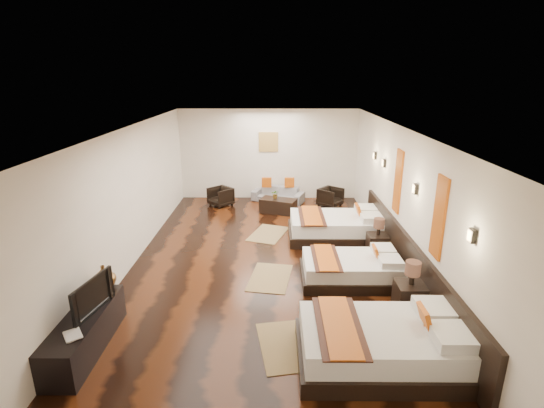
{
  "coord_description": "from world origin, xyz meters",
  "views": [
    {
      "loc": [
        0.21,
        -7.81,
        3.81
      ],
      "look_at": [
        0.14,
        0.63,
        1.1
      ],
      "focal_mm": 26.93,
      "sensor_mm": 36.0,
      "label": 1
    }
  ],
  "objects_px": {
    "tv_console": "(85,333)",
    "figurine": "(104,277)",
    "armchair_left": "(221,197)",
    "bed_near": "(384,344)",
    "nightstand_a": "(410,295)",
    "table_plant": "(275,194)",
    "tv": "(88,295)",
    "bed_mid": "(352,269)",
    "sofa": "(278,194)",
    "nightstand_b": "(377,242)",
    "bed_far": "(337,227)",
    "coffee_table": "(278,206)",
    "book": "(64,338)",
    "armchair_right": "(331,197)"
  },
  "relations": [
    {
      "from": "bed_near",
      "to": "book",
      "type": "xyz_separation_m",
      "value": [
        -4.2,
        -0.27,
        0.26
      ]
    },
    {
      "from": "table_plant",
      "to": "nightstand_a",
      "type": "bearing_deg",
      "value": -66.79
    },
    {
      "from": "bed_mid",
      "to": "sofa",
      "type": "distance_m",
      "value": 5.28
    },
    {
      "from": "bed_near",
      "to": "nightstand_b",
      "type": "xyz_separation_m",
      "value": [
        0.75,
        3.51,
        0.0
      ]
    },
    {
      "from": "tv_console",
      "to": "sofa",
      "type": "relative_size",
      "value": 1.14
    },
    {
      "from": "nightstand_a",
      "to": "figurine",
      "type": "distance_m",
      "value": 4.97
    },
    {
      "from": "figurine",
      "to": "armchair_left",
      "type": "xyz_separation_m",
      "value": [
        1.07,
        5.95,
        -0.46
      ]
    },
    {
      "from": "nightstand_a",
      "to": "armchair_right",
      "type": "xyz_separation_m",
      "value": [
        -0.58,
        5.71,
        -0.04
      ]
    },
    {
      "from": "nightstand_b",
      "to": "tv",
      "type": "bearing_deg",
      "value": -147.46
    },
    {
      "from": "nightstand_a",
      "to": "table_plant",
      "type": "distance_m",
      "value": 5.65
    },
    {
      "from": "bed_far",
      "to": "nightstand_b",
      "type": "height_order",
      "value": "bed_far"
    },
    {
      "from": "bed_near",
      "to": "book",
      "type": "distance_m",
      "value": 4.22
    },
    {
      "from": "book",
      "to": "coffee_table",
      "type": "xyz_separation_m",
      "value": [
        2.8,
        6.66,
        -0.36
      ]
    },
    {
      "from": "sofa",
      "to": "armchair_left",
      "type": "distance_m",
      "value": 1.78
    },
    {
      "from": "nightstand_b",
      "to": "sofa",
      "type": "xyz_separation_m",
      "value": [
        -2.15,
        3.93,
        -0.07
      ]
    },
    {
      "from": "nightstand_a",
      "to": "coffee_table",
      "type": "relative_size",
      "value": 0.92
    },
    {
      "from": "sofa",
      "to": "bed_mid",
      "type": "bearing_deg",
      "value": -54.26
    },
    {
      "from": "nightstand_b",
      "to": "sofa",
      "type": "height_order",
      "value": "nightstand_b"
    },
    {
      "from": "tv",
      "to": "figurine",
      "type": "relative_size",
      "value": 2.35
    },
    {
      "from": "tv",
      "to": "bed_mid",
      "type": "bearing_deg",
      "value": -52.71
    },
    {
      "from": "nightstand_b",
      "to": "sofa",
      "type": "bearing_deg",
      "value": 118.65
    },
    {
      "from": "armchair_left",
      "to": "table_plant",
      "type": "bearing_deg",
      "value": 26.84
    },
    {
      "from": "bed_far",
      "to": "bed_near",
      "type": "bearing_deg",
      "value": -89.99
    },
    {
      "from": "table_plant",
      "to": "tv",
      "type": "bearing_deg",
      "value": -113.74
    },
    {
      "from": "bed_near",
      "to": "bed_mid",
      "type": "distance_m",
      "value": 2.34
    },
    {
      "from": "bed_far",
      "to": "coffee_table",
      "type": "height_order",
      "value": "bed_far"
    },
    {
      "from": "sofa",
      "to": "table_plant",
      "type": "height_order",
      "value": "table_plant"
    },
    {
      "from": "bed_mid",
      "to": "sofa",
      "type": "relative_size",
      "value": 1.2
    },
    {
      "from": "bed_mid",
      "to": "armchair_right",
      "type": "xyz_separation_m",
      "value": [
        0.17,
        4.63,
        0.04
      ]
    },
    {
      "from": "tv_console",
      "to": "table_plant",
      "type": "xyz_separation_m",
      "value": [
        2.72,
        6.2,
        0.25
      ]
    },
    {
      "from": "nightstand_a",
      "to": "nightstand_b",
      "type": "xyz_separation_m",
      "value": [
        0.0,
        2.24,
        -0.02
      ]
    },
    {
      "from": "bed_near",
      "to": "nightstand_a",
      "type": "bearing_deg",
      "value": 59.43
    },
    {
      "from": "bed_near",
      "to": "table_plant",
      "type": "bearing_deg",
      "value": 102.91
    },
    {
      "from": "nightstand_b",
      "to": "coffee_table",
      "type": "bearing_deg",
      "value": 126.7
    },
    {
      "from": "nightstand_a",
      "to": "table_plant",
      "type": "bearing_deg",
      "value": 113.21
    },
    {
      "from": "book",
      "to": "table_plant",
      "type": "height_order",
      "value": "table_plant"
    },
    {
      "from": "tv_console",
      "to": "figurine",
      "type": "relative_size",
      "value": 4.72
    },
    {
      "from": "armchair_left",
      "to": "figurine",
      "type": "bearing_deg",
      "value": -54.75
    },
    {
      "from": "bed_near",
      "to": "tv",
      "type": "bearing_deg",
      "value": 174.72
    },
    {
      "from": "bed_mid",
      "to": "coffee_table",
      "type": "relative_size",
      "value": 1.9
    },
    {
      "from": "nightstand_a",
      "to": "coffee_table",
      "type": "bearing_deg",
      "value": 112.73
    },
    {
      "from": "bed_mid",
      "to": "bed_far",
      "type": "bearing_deg",
      "value": 89.88
    },
    {
      "from": "nightstand_b",
      "to": "tv",
      "type": "height_order",
      "value": "tv"
    },
    {
      "from": "sofa",
      "to": "coffee_table",
      "type": "relative_size",
      "value": 1.58
    },
    {
      "from": "nightstand_a",
      "to": "book",
      "type": "relative_size",
      "value": 3.35
    },
    {
      "from": "armchair_left",
      "to": "tv_console",
      "type": "bearing_deg",
      "value": -53.56
    },
    {
      "from": "nightstand_a",
      "to": "sofa",
      "type": "xyz_separation_m",
      "value": [
        -2.15,
        6.17,
        -0.09
      ]
    },
    {
      "from": "figurine",
      "to": "table_plant",
      "type": "distance_m",
      "value": 6.05
    },
    {
      "from": "nightstand_b",
      "to": "tv_console",
      "type": "height_order",
      "value": "nightstand_b"
    },
    {
      "from": "sofa",
      "to": "armchair_left",
      "type": "bearing_deg",
      "value": -145.66
    }
  ]
}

